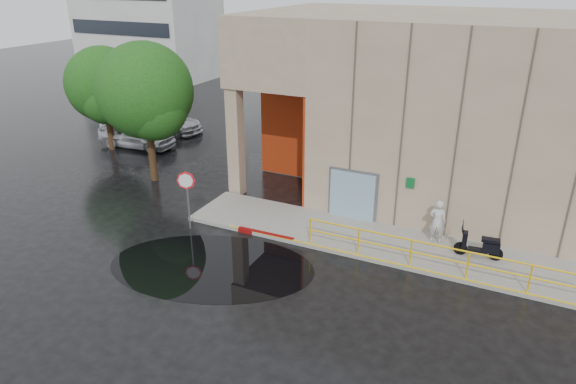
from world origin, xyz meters
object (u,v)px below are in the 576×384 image
at_px(tree_near, 147,95).
at_px(car_a, 137,134).
at_px(scooter, 481,239).
at_px(tree_far, 104,88).
at_px(red_curb, 266,235).
at_px(person, 437,221).
at_px(car_c, 167,120).
at_px(stop_sign, 187,187).
at_px(car_b, 135,121).

bearing_deg(tree_near, car_a, 139.24).
distance_m(scooter, tree_far, 21.42).
height_order(red_curb, car_a, car_a).
bearing_deg(red_curb, person, 19.64).
bearing_deg(tree_far, scooter, -10.79).
relative_size(person, car_c, 0.35).
xyz_separation_m(red_curb, car_c, (-12.62, 10.19, 0.63)).
distance_m(stop_sign, tree_far, 11.96).
bearing_deg(stop_sign, scooter, 11.72).
height_order(person, tree_near, tree_near).
relative_size(red_curb, car_c, 0.49).
bearing_deg(car_b, car_c, -77.17).
height_order(red_curb, tree_far, tree_far).
xyz_separation_m(scooter, car_a, (-19.89, 5.03, -0.11)).
distance_m(person, stop_sign, 9.74).
bearing_deg(stop_sign, red_curb, 11.90).
xyz_separation_m(red_curb, tree_far, (-13.09, 5.65, 3.58)).
xyz_separation_m(person, red_curb, (-6.15, -2.19, -0.92)).
relative_size(car_b, tree_far, 0.72).
distance_m(red_curb, car_b, 17.06).
relative_size(red_curb, car_a, 0.52).
bearing_deg(tree_near, scooter, -4.57).
relative_size(person, car_a, 0.37).
xyz_separation_m(stop_sign, tree_far, (-9.97, 6.34, 1.85)).
xyz_separation_m(red_curb, car_b, (-14.37, 9.18, 0.61)).
xyz_separation_m(car_a, car_b, (-2.24, 2.47, -0.09)).
bearing_deg(tree_near, stop_sign, -38.08).
bearing_deg(tree_near, person, -2.97).
height_order(stop_sign, tree_far, tree_far).
height_order(car_c, tree_far, tree_far).
height_order(red_curb, tree_near, tree_near).
bearing_deg(car_a, tree_far, 132.55).
bearing_deg(stop_sign, car_c, 130.61).
bearing_deg(stop_sign, car_a, 140.07).
relative_size(stop_sign, tree_near, 0.37).
height_order(stop_sign, car_a, stop_sign).
bearing_deg(car_b, scooter, -126.10).
height_order(scooter, car_c, scooter).
relative_size(person, car_b, 0.40).
distance_m(red_curb, car_c, 16.24).
height_order(car_b, tree_near, tree_near).
xyz_separation_m(person, car_b, (-20.51, 6.99, -0.31)).
height_order(person, car_a, person).
xyz_separation_m(scooter, tree_near, (-15.49, 1.24, 3.43)).
bearing_deg(stop_sign, tree_near, 141.41).
relative_size(scooter, red_curb, 0.71).
xyz_separation_m(scooter, red_curb, (-7.77, -1.67, -0.81)).
bearing_deg(car_b, tree_near, -150.69).
relative_size(stop_sign, red_curb, 1.03).
bearing_deg(person, red_curb, 14.38).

